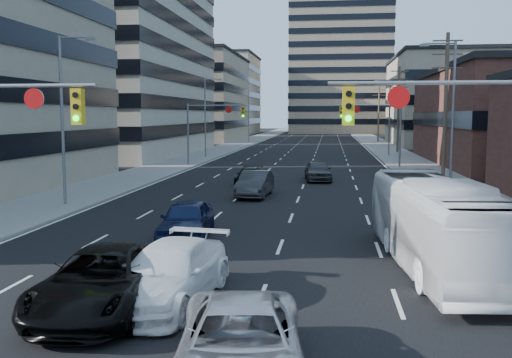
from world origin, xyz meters
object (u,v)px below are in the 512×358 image
object	(u,v)px
white_van	(169,274)
silver_suv	(240,344)
sedan_blue	(186,220)
black_pickup	(103,280)
transit_bus	(436,224)

from	to	relation	value
white_van	silver_suv	distance (m)	4.88
sedan_blue	white_van	bearing A→B (deg)	-82.71
white_van	silver_suv	size ratio (longest dim) A/B	1.04
black_pickup	sedan_blue	xyz separation A→B (m)	(0.00, 8.39, -0.01)
white_van	transit_bus	bearing A→B (deg)	35.93
silver_suv	white_van	bearing A→B (deg)	113.85
transit_bus	sedan_blue	distance (m)	9.57
silver_suv	black_pickup	bearing A→B (deg)	132.78
black_pickup	white_van	xyz separation A→B (m)	(1.47, 0.84, -0.01)
black_pickup	transit_bus	size ratio (longest dim) A/B	0.54
transit_bus	sedan_blue	bearing A→B (deg)	155.50
black_pickup	sedan_blue	size ratio (longest dim) A/B	1.24
white_van	sedan_blue	xyz separation A→B (m)	(-1.47, 7.55, 0.01)
black_pickup	white_van	bearing A→B (deg)	26.44
black_pickup	silver_suv	size ratio (longest dim) A/B	1.11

